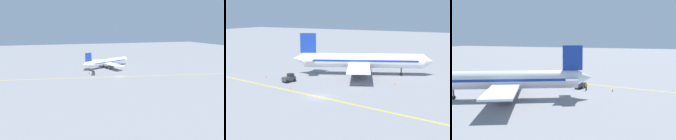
% 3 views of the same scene
% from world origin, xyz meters
% --- Properties ---
extents(ground_plane, '(400.00, 400.00, 0.00)m').
position_xyz_m(ground_plane, '(0.00, 0.00, 0.00)').
color(ground_plane, gray).
extents(apron_yellow_centreline, '(18.14, 118.74, 0.01)m').
position_xyz_m(apron_yellow_centreline, '(0.00, 0.00, 0.00)').
color(apron_yellow_centreline, yellow).
rests_on(apron_yellow_centreline, ground).
extents(airplane_at_gate, '(27.64, 33.56, 10.60)m').
position_xyz_m(airplane_at_gate, '(-22.66, -1.50, 3.71)').
color(airplane_at_gate, white).
rests_on(airplane_at_gate, ground).
extents(baggage_tug_dark, '(3.28, 2.35, 2.11)m').
position_xyz_m(baggage_tug_dark, '(-7.45, -12.69, 0.90)').
color(baggage_tug_dark, '#333842').
rests_on(baggage_tug_dark, ground).
extents(ground_crew_worker, '(0.43, 0.45, 1.68)m').
position_xyz_m(ground_crew_worker, '(-9.36, -14.64, 0.91)').
color(ground_crew_worker, '#23232D').
rests_on(ground_crew_worker, ground).
extents(traffic_cone_near_nose, '(0.32, 0.32, 0.55)m').
position_xyz_m(traffic_cone_near_nose, '(-16.54, 9.45, 0.28)').
color(traffic_cone_near_nose, orange).
rests_on(traffic_cone_near_nose, ground).
extents(traffic_cone_mid_apron, '(0.32, 0.32, 0.55)m').
position_xyz_m(traffic_cone_mid_apron, '(-2.48, -8.63, 0.28)').
color(traffic_cone_mid_apron, orange).
rests_on(traffic_cone_mid_apron, ground).
extents(traffic_cone_by_wingtip, '(0.32, 0.32, 0.55)m').
position_xyz_m(traffic_cone_by_wingtip, '(-8.48, -20.57, 0.28)').
color(traffic_cone_by_wingtip, orange).
rests_on(traffic_cone_by_wingtip, ground).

